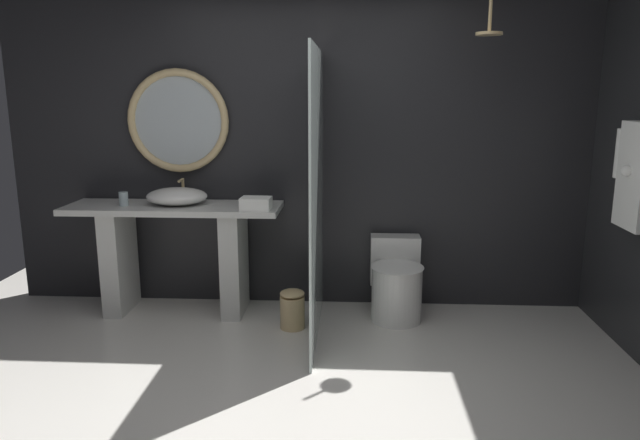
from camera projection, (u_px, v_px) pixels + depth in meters
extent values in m
plane|color=silver|center=(273.00, 419.00, 3.18)|extent=(5.76, 5.76, 0.00)
cube|color=#232326|center=(302.00, 147.00, 4.76)|extent=(4.80, 0.10, 2.60)
cube|color=silver|center=(174.00, 208.00, 4.59)|extent=(1.68, 0.51, 0.05)
cube|color=silver|center=(119.00, 261.00, 4.71)|extent=(0.15, 0.43, 0.83)
cube|color=silver|center=(234.00, 262.00, 4.66)|extent=(0.15, 0.43, 0.83)
ellipsoid|color=white|center=(177.00, 196.00, 4.59)|extent=(0.48, 0.39, 0.13)
cylinder|color=#D6B77F|center=(183.00, 189.00, 4.76)|extent=(0.02, 0.02, 0.18)
cylinder|color=#D6B77F|center=(181.00, 180.00, 4.69)|extent=(0.02, 0.11, 0.02)
cylinder|color=silver|center=(124.00, 199.00, 4.55)|extent=(0.07, 0.07, 0.11)
cube|color=black|center=(256.00, 201.00, 4.52)|extent=(0.18, 0.11, 0.08)
torus|color=#D6B77F|center=(178.00, 121.00, 4.68)|extent=(0.82, 0.06, 0.82)
cylinder|color=#B2BCC1|center=(178.00, 121.00, 4.69)|extent=(0.72, 0.01, 0.72)
cube|color=silver|center=(317.00, 197.00, 4.12)|extent=(0.02, 1.31, 2.04)
cylinder|color=#D6B77F|center=(491.00, 5.00, 3.99)|extent=(0.02, 0.02, 0.36)
cylinder|color=#D6B77F|center=(489.00, 34.00, 4.03)|extent=(0.18, 0.18, 0.02)
cube|color=white|center=(638.00, 176.00, 3.67)|extent=(0.12, 0.35, 0.67)
cylinder|color=white|center=(626.00, 153.00, 3.84)|extent=(0.13, 0.13, 0.32)
sphere|color=white|center=(627.00, 171.00, 3.67)|extent=(0.07, 0.07, 0.07)
cylinder|color=white|center=(397.00, 294.00, 4.53)|extent=(0.39, 0.39, 0.42)
ellipsoid|color=white|center=(397.00, 267.00, 4.48)|extent=(0.41, 0.45, 0.02)
cube|color=white|center=(395.00, 259.00, 4.76)|extent=(0.39, 0.18, 0.40)
cylinder|color=#D6B77F|center=(292.00, 312.00, 4.40)|extent=(0.19, 0.19, 0.25)
ellipsoid|color=#D6B77F|center=(292.00, 293.00, 4.37)|extent=(0.19, 0.19, 0.06)
cube|color=white|center=(256.00, 204.00, 4.39)|extent=(0.23, 0.18, 0.10)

